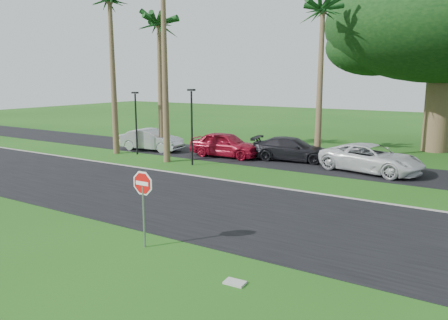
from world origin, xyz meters
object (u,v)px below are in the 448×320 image
Objects in this scene: car_red at (226,145)px; car_minivan at (371,159)px; car_dark at (292,149)px; stop_sign_near at (143,193)px; car_silver at (151,140)px.

car_red is 9.57m from car_minivan.
car_minivan is (5.20, -0.89, 0.05)m from car_dark.
car_dark is at bearing 92.64° from car_minivan.
car_minivan is (3.36, 15.14, -0.98)m from stop_sign_near.
car_silver reaches higher than car_dark.
car_silver is (-12.19, 14.25, -0.99)m from stop_sign_near.
stop_sign_near is 0.53× the size of car_red.
car_minivan is (9.57, 0.20, -0.05)m from car_red.
car_red is at bearing 112.57° from stop_sign_near.
car_red reaches higher than car_dark.
car_silver is at bearing 93.02° from car_red.
car_red is (-6.21, 14.93, -0.93)m from stop_sign_near.
car_minivan is at bearing -93.62° from car_silver.
car_silver is 6.02m from car_red.
car_red is 0.96× the size of car_dark.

